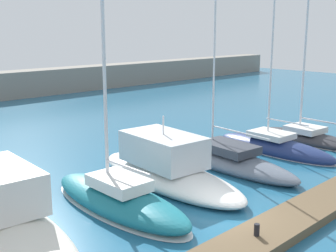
{
  "coord_description": "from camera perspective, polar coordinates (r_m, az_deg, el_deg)",
  "views": [
    {
      "loc": [
        -12.94,
        -10.09,
        7.54
      ],
      "look_at": [
        2.65,
        5.83,
        2.59
      ],
      "focal_mm": 47.31,
      "sensor_mm": 36.0,
      "label": 1
    }
  ],
  "objects": [
    {
      "name": "dock_bollard",
      "position": [
        16.29,
        11.36,
        -12.98
      ],
      "size": [
        0.2,
        0.2,
        0.44
      ],
      "primitive_type": "cylinder",
      "color": "black",
      "rests_on": "dock_pier"
    },
    {
      "name": "sailboat_navy_seventh",
      "position": [
        28.4,
        13.49,
        -2.6
      ],
      "size": [
        2.95,
        8.49,
        16.61
      ],
      "rotation": [
        0.0,
        0.0,
        1.52
      ],
      "color": "navy",
      "rests_on": "ground_plane"
    },
    {
      "name": "sailboat_slate_sixth",
      "position": [
        25.07,
        7.06,
        -4.05
      ],
      "size": [
        3.62,
        10.46,
        19.44
      ],
      "rotation": [
        0.0,
        0.0,
        1.47
      ],
      "color": "slate",
      "rests_on": "ground_plane"
    },
    {
      "name": "motorboat_white_fifth",
      "position": [
        22.08,
        -0.24,
        -5.31
      ],
      "size": [
        4.17,
        10.15,
        3.58
      ],
      "rotation": [
        0.0,
        0.0,
        1.48
      ],
      "color": "white",
      "rests_on": "ground_plane"
    },
    {
      "name": "motorboat_ivory_third",
      "position": [
        17.73,
        -20.79,
        -10.74
      ],
      "size": [
        3.99,
        10.12,
        3.71
      ],
      "rotation": [
        0.0,
        0.0,
        1.5
      ],
      "color": "silver",
      "rests_on": "ground_plane"
    },
    {
      "name": "ground_plane",
      "position": [
        18.06,
        7.12,
        -12.24
      ],
      "size": [
        120.0,
        120.0,
        0.0
      ],
      "primitive_type": "plane",
      "color": "#236084"
    },
    {
      "name": "sailboat_charcoal_eighth",
      "position": [
        31.48,
        17.58,
        -1.29
      ],
      "size": [
        3.29,
        8.09,
        16.46
      ],
      "rotation": [
        0.0,
        0.0,
        1.49
      ],
      "color": "#2D2D33",
      "rests_on": "ground_plane"
    },
    {
      "name": "sailboat_teal_fourth",
      "position": [
        19.21,
        -6.41,
        -9.23
      ],
      "size": [
        2.85,
        8.49,
        12.97
      ],
      "rotation": [
        0.0,
        0.0,
        1.55
      ],
      "color": "#19707F",
      "rests_on": "ground_plane"
    },
    {
      "name": "dock_pier",
      "position": [
        16.94,
        12.55,
        -13.51
      ],
      "size": [
        37.11,
        1.92,
        0.37
      ],
      "primitive_type": "cube",
      "color": "brown",
      "rests_on": "ground_plane"
    }
  ]
}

